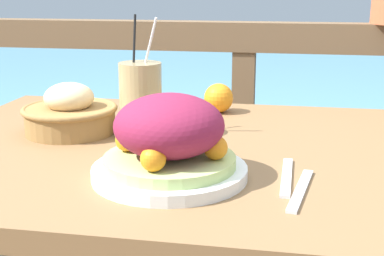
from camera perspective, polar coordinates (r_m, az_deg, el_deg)
The scene contains 9 objects.
patio_table at distance 1.09m, azimuth 2.29°, elevation -7.18°, with size 1.21×0.81×0.77m.
railing_fence at distance 1.72m, azimuth 5.50°, elevation 3.44°, with size 2.80×0.08×0.97m.
sea_backdrop at distance 4.27m, azimuth 8.25°, elevation 3.84°, with size 12.00×4.00×0.50m.
salad_plate at distance 0.88m, azimuth -2.44°, elevation -1.54°, with size 0.26×0.26×0.14m.
drink_glass at distance 1.12m, azimuth -5.49°, elevation 3.04°, with size 0.09×0.09×0.25m.
bread_basket at distance 1.18m, azimuth -12.89°, elevation 1.54°, with size 0.21×0.21×0.11m.
fork at distance 0.91m, azimuth 10.06°, elevation -5.13°, with size 0.02×0.18×0.00m.
knife at distance 0.86m, azimuth 11.52°, elevation -6.49°, with size 0.04×0.18×0.00m.
orange_near_basket at distance 1.34m, azimuth 2.86°, elevation 3.21°, with size 0.07×0.07×0.07m.
Camera 1 is at (0.14, -1.00, 1.08)m, focal length 50.00 mm.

